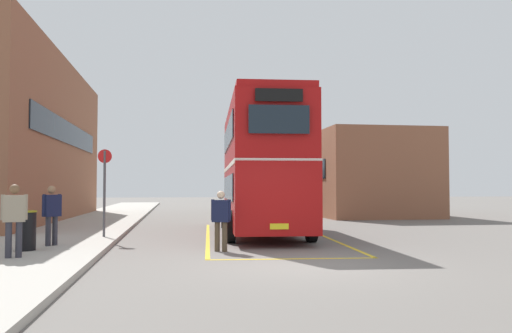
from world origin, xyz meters
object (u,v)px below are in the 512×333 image
at_px(pedestrian_waiting_far, 14,215).
at_px(pedestrian_boarding, 221,217).
at_px(pedestrian_waiting_near, 52,211).
at_px(bus_stop_sign, 105,184).
at_px(single_deck_bus, 249,189).
at_px(litter_bin, 26,230).
at_px(double_decker_bus, 262,166).

bearing_deg(pedestrian_waiting_far, pedestrian_boarding, 18.41).
height_order(pedestrian_waiting_near, bus_stop_sign, bus_stop_sign).
relative_size(pedestrian_waiting_near, bus_stop_sign, 0.58).
height_order(single_deck_bus, bus_stop_sign, single_deck_bus).
xyz_separation_m(single_deck_bus, litter_bin, (-8.40, -20.32, -1.00)).
bearing_deg(single_deck_bus, pedestrian_waiting_near, -112.61).
relative_size(pedestrian_waiting_near, litter_bin, 1.63).
bearing_deg(double_decker_bus, pedestrian_boarding, -110.69).
relative_size(double_decker_bus, single_deck_bus, 1.03).
height_order(pedestrian_boarding, pedestrian_waiting_far, pedestrian_waiting_far).
height_order(pedestrian_boarding, pedestrian_waiting_near, pedestrian_waiting_near).
bearing_deg(pedestrian_boarding, pedestrian_waiting_far, -161.59).
bearing_deg(pedestrian_waiting_near, single_deck_bus, 67.39).
xyz_separation_m(pedestrian_waiting_near, bus_stop_sign, (1.04, 2.45, 0.75)).
height_order(pedestrian_waiting_far, bus_stop_sign, bus_stop_sign).
distance_m(single_deck_bus, pedestrian_waiting_far, 23.23).
bearing_deg(pedestrian_waiting_near, pedestrian_waiting_far, -96.01).
relative_size(double_decker_bus, litter_bin, 9.95).
height_order(single_deck_bus, pedestrian_waiting_far, single_deck_bus).
distance_m(pedestrian_waiting_near, pedestrian_waiting_far, 2.44).
xyz_separation_m(double_decker_bus, litter_bin, (-6.79, -5.29, -1.88)).
xyz_separation_m(double_decker_bus, pedestrian_waiting_far, (-6.68, -6.67, -1.43)).
bearing_deg(pedestrian_boarding, litter_bin, -177.63).
bearing_deg(bus_stop_sign, litter_bin, -112.00).
bearing_deg(litter_bin, double_decker_bus, 37.89).
xyz_separation_m(single_deck_bus, pedestrian_waiting_near, (-8.03, -19.27, -0.58)).
xyz_separation_m(double_decker_bus, pedestrian_waiting_near, (-6.42, -4.24, -1.45)).
bearing_deg(double_decker_bus, litter_bin, -142.11).
distance_m(pedestrian_waiting_near, bus_stop_sign, 2.77).
height_order(pedestrian_waiting_far, litter_bin, pedestrian_waiting_far).
bearing_deg(pedestrian_waiting_near, litter_bin, -109.56).
height_order(double_decker_bus, pedestrian_waiting_far, double_decker_bus).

